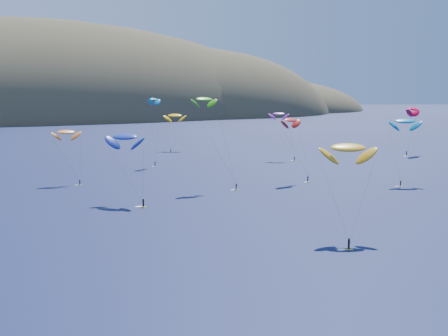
% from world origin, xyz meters
% --- Properties ---
extents(island, '(730.00, 300.00, 210.00)m').
position_xyz_m(island, '(39.40, 562.36, -10.74)').
color(island, '#3D3526').
rests_on(island, ground).
extents(kitesurfer_1, '(8.36, 8.73, 17.67)m').
position_xyz_m(kitesurfer_1, '(-35.32, 132.11, 15.33)').
color(kitesurfer_1, yellow).
rests_on(kitesurfer_1, ground).
extents(kitesurfer_2, '(13.30, 14.34, 20.23)m').
position_xyz_m(kitesurfer_2, '(-1.17, 40.37, 17.22)').
color(kitesurfer_2, yellow).
rests_on(kitesurfer_2, ground).
extents(kitesurfer_3, '(11.05, 10.79, 27.60)m').
position_xyz_m(kitesurfer_3, '(-1.75, 105.94, 25.31)').
color(kitesurfer_3, yellow).
rests_on(kitesurfer_3, ground).
extents(kitesurfer_4, '(7.63, 9.19, 26.23)m').
position_xyz_m(kitesurfer_4, '(3.69, 162.13, 24.17)').
color(kitesurfer_4, yellow).
rests_on(kitesurfer_4, ground).
extents(kitesurfer_5, '(11.68, 9.68, 21.34)m').
position_xyz_m(kitesurfer_5, '(55.58, 86.70, 18.64)').
color(kitesurfer_5, yellow).
rests_on(kitesurfer_5, ground).
extents(kitesurfer_6, '(8.23, 11.74, 20.31)m').
position_xyz_m(kitesurfer_6, '(53.81, 156.00, 18.14)').
color(kitesurfer_6, yellow).
rests_on(kitesurfer_6, ground).
extents(kitesurfer_8, '(13.86, 10.21, 22.48)m').
position_xyz_m(kitesurfer_8, '(115.04, 147.02, 19.37)').
color(kitesurfer_8, yellow).
rests_on(kitesurfer_8, ground).
extents(kitesurfer_9, '(9.30, 8.01, 21.18)m').
position_xyz_m(kitesurfer_9, '(26.74, 104.87, 18.78)').
color(kitesurfer_9, yellow).
rests_on(kitesurfer_9, ground).
extents(kitesurfer_10, '(10.69, 16.18, 19.43)m').
position_xyz_m(kitesurfer_10, '(-28.85, 94.48, 16.42)').
color(kitesurfer_10, yellow).
rests_on(kitesurfer_10, ground).
extents(kitesurfer_11, '(11.97, 14.61, 18.54)m').
position_xyz_m(kitesurfer_11, '(30.40, 208.23, 15.80)').
color(kitesurfer_11, yellow).
rests_on(kitesurfer_11, ground).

